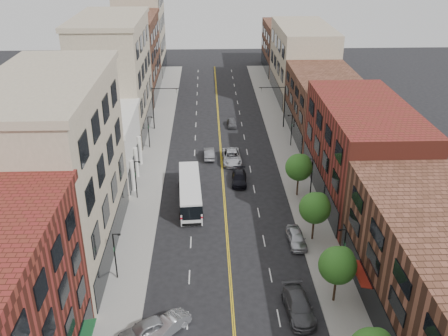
{
  "coord_description": "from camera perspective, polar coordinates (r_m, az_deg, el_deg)",
  "views": [
    {
      "loc": [
        -2.01,
        -31.48,
        30.9
      ],
      "look_at": [
        -0.09,
        22.14,
        5.0
      ],
      "focal_mm": 40.0,
      "sensor_mm": 36.0,
      "label": 1
    }
  ],
  "objects": [
    {
      "name": "tree_r_2",
      "position": [
        54.05,
        10.43,
        -4.4
      ],
      "size": [
        3.4,
        3.4,
        5.59
      ],
      "color": "black",
      "rests_on": "sidewalk_right"
    },
    {
      "name": "bldg_l_far_b",
      "position": [
        103.29,
        -10.58,
        12.25
      ],
      "size": [
        10.0,
        20.0,
        15.0
      ],
      "primitive_type": "cube",
      "color": "#563222",
      "rests_on": "ground"
    },
    {
      "name": "car_lane_b",
      "position": [
        72.6,
        0.91,
        1.28
      ],
      "size": [
        2.87,
        5.95,
        1.63
      ],
      "primitive_type": "imported",
      "rotation": [
        0.0,
        0.0,
        0.03
      ],
      "color": "silver",
      "rests_on": "ground"
    },
    {
      "name": "signal_mast_left",
      "position": [
        84.11,
        -7.64,
        7.35
      ],
      "size": [
        4.49,
        0.18,
        7.2
      ],
      "color": "black",
      "rests_on": "sidewalk_left"
    },
    {
      "name": "bldg_r_far_b",
      "position": [
        102.15,
        8.93,
        11.93
      ],
      "size": [
        10.0,
        22.0,
        14.0
      ],
      "primitive_type": "cube",
      "color": "gray",
      "rests_on": "ground"
    },
    {
      "name": "lamp_r_3",
      "position": [
        77.83,
        7.7,
        4.5
      ],
      "size": [
        0.81,
        0.55,
        5.05
      ],
      "color": "black",
      "rests_on": "sidewalk_right"
    },
    {
      "name": "car_lane_a",
      "position": [
        66.71,
        1.76,
        -1.17
      ],
      "size": [
        2.23,
        4.91,
        1.4
      ],
      "primitive_type": "imported",
      "rotation": [
        0.0,
        0.0,
        -0.06
      ],
      "color": "black",
      "rests_on": "ground"
    },
    {
      "name": "car_angle_a",
      "position": [
        44.03,
        -8.95,
        -17.78
      ],
      "size": [
        4.98,
        3.84,
        1.58
      ],
      "primitive_type": "imported",
      "rotation": [
        0.0,
        0.0,
        -1.08
      ],
      "color": "#93959A",
      "rests_on": "ground"
    },
    {
      "name": "bldg_l_far_c",
      "position": [
        120.27,
        -9.52,
        15.42
      ],
      "size": [
        10.0,
        16.0,
        20.0
      ],
      "primitive_type": "cube",
      "color": "gray",
      "rests_on": "ground"
    },
    {
      "name": "lamp_l_1",
      "position": [
        49.18,
        -12.32,
        -9.53
      ],
      "size": [
        0.81,
        0.55,
        5.05
      ],
      "color": "black",
      "rests_on": "sidewalk_left"
    },
    {
      "name": "bldg_l_tanoffice",
      "position": [
        51.8,
        -18.66,
        -0.7
      ],
      "size": [
        10.0,
        22.0,
        18.0
      ],
      "primitive_type": "cube",
      "color": "gray",
      "rests_on": "ground"
    },
    {
      "name": "car_parked_mid",
      "position": [
        46.09,
        8.52,
        -15.36
      ],
      "size": [
        2.65,
        5.68,
        1.6
      ],
      "primitive_type": "imported",
      "rotation": [
        0.0,
        0.0,
        0.07
      ],
      "color": "#434347",
      "rests_on": "ground"
    },
    {
      "name": "car_lane_c",
      "position": [
        86.05,
        0.89,
        5.17
      ],
      "size": [
        1.55,
        3.77,
        1.28
      ],
      "primitive_type": "imported",
      "rotation": [
        0.0,
        0.0,
        0.01
      ],
      "color": "#515257",
      "rests_on": "ground"
    },
    {
      "name": "city_bus",
      "position": [
        61.55,
        -3.91,
        -2.59
      ],
      "size": [
        3.27,
        11.69,
        2.97
      ],
      "rotation": [
        0.0,
        0.0,
        0.06
      ],
      "color": "silver",
      "rests_on": "ground"
    },
    {
      "name": "signal_mast_right",
      "position": [
        84.6,
        6.45,
        7.52
      ],
      "size": [
        4.49,
        0.18,
        7.2
      ],
      "color": "black",
      "rests_on": "sidewalk_right"
    },
    {
      "name": "bldg_r_mid",
      "position": [
        63.71,
        15.49,
        1.77
      ],
      "size": [
        10.0,
        22.0,
        12.0
      ],
      "primitive_type": "cube",
      "color": "maroon",
      "rests_on": "ground"
    },
    {
      "name": "bldg_r_far_c",
      "position": [
        121.69,
        7.19,
        13.52
      ],
      "size": [
        10.0,
        18.0,
        11.0
      ],
      "primitive_type": "cube",
      "color": "#563222",
      "rests_on": "ground"
    },
    {
      "name": "car_angle_b",
      "position": [
        44.28,
        -6.44,
        -17.46
      ],
      "size": [
        4.05,
        4.02,
        1.39
      ],
      "primitive_type": "imported",
      "rotation": [
        0.0,
        0.0,
        -0.79
      ],
      "color": "#A8ABB0",
      "rests_on": "ground"
    },
    {
      "name": "lamp_l_2",
      "position": [
        62.76,
        -10.02,
        -1.09
      ],
      "size": [
        0.81,
        0.55,
        5.05
      ],
      "color": "black",
      "rests_on": "sidewalk_left"
    },
    {
      "name": "sidewalk_right",
      "position": [
        74.26,
        7.45,
        1.01
      ],
      "size": [
        4.0,
        110.0,
        0.15
      ],
      "primitive_type": "cube",
      "color": "gray",
      "rests_on": "ground"
    },
    {
      "name": "car_lane_behind",
      "position": [
        73.95,
        -1.71,
        1.66
      ],
      "size": [
        1.59,
        4.35,
        1.43
      ],
      "primitive_type": "imported",
      "rotation": [
        0.0,
        0.0,
        3.16
      ],
      "color": "#545459",
      "rests_on": "ground"
    },
    {
      "name": "tree_r_1",
      "position": [
        45.94,
        12.95,
        -10.65
      ],
      "size": [
        3.4,
        3.4,
        5.59
      ],
      "color": "black",
      "rests_on": "sidewalk_right"
    },
    {
      "name": "bldg_l_far_a",
      "position": [
        83.8,
        -12.47,
        10.02
      ],
      "size": [
        10.0,
        20.0,
        18.0
      ],
      "primitive_type": "cube",
      "color": "gray",
      "rests_on": "ground"
    },
    {
      "name": "car_parked_far",
      "position": [
        54.81,
        8.26,
        -7.91
      ],
      "size": [
        1.99,
        4.53,
        1.52
      ],
      "primitive_type": "imported",
      "rotation": [
        0.0,
        0.0,
        0.04
      ],
      "color": "#B7B8C0",
      "rests_on": "ground"
    },
    {
      "name": "lamp_l_3",
      "position": [
        77.26,
        -8.58,
        4.28
      ],
      "size": [
        0.81,
        0.55,
        5.05
      ],
      "color": "black",
      "rests_on": "sidewalk_left"
    },
    {
      "name": "lamp_r_2",
      "position": [
        63.45,
        9.95,
        -0.77
      ],
      "size": [
        0.81,
        0.55,
        5.05
      ],
      "color": "black",
      "rests_on": "sidewalk_right"
    },
    {
      "name": "bldg_r_far_a",
      "position": [
        82.96,
        11.39,
        7.06
      ],
      "size": [
        10.0,
        20.0,
        10.0
      ],
      "primitive_type": "cube",
      "color": "#563222",
      "rests_on": "ground"
    },
    {
      "name": "bldg_r_near",
      "position": [
        44.98,
        23.96,
        -12.0
      ],
      "size": [
        10.0,
        26.0,
        10.0
      ],
      "primitive_type": "cube",
      "color": "#563222",
      "rests_on": "ground"
    },
    {
      "name": "lamp_r_1",
      "position": [
        50.07,
        13.49,
        -8.96
      ],
      "size": [
        0.81,
        0.55,
        5.05
      ],
      "color": "black",
      "rests_on": "sidewalk_right"
    },
    {
      "name": "sidewalk_left",
      "position": [
        73.72,
        -8.08,
        0.77
      ],
      "size": [
        4.0,
        110.0,
        0.15
      ],
      "primitive_type": "cube",
      "color": "gray",
      "rests_on": "ground"
    },
    {
      "name": "ground",
      "position": [
        44.16,
        1.21,
        -18.65
      ],
      "size": [
        220.0,
        220.0,
        0.0
      ],
      "primitive_type": "plane",
      "color": "black",
      "rests_on": "ground"
    },
    {
      "name": "bldg_l_white",
      "position": [
        69.66,
        -14.32,
        2.21
      ],
      "size": [
        10.0,
        14.0,
        8.0
      ],
      "primitive_type": "cube",
      "color": "silver",
      "rests_on": "ground"
    },
    {
      "name": "tree_r_3",
      "position": [
        62.71,
        8.62,
        0.18
      ],
      "size": [
        3.4,
        3.4,
        5.59
      ],
      "color": "black",
      "rests_on": "sidewalk_right"
    }
  ]
}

